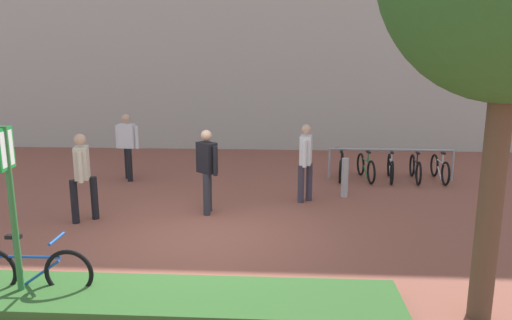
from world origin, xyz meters
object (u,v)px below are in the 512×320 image
person_suited_navy (207,166)px  person_casual_tan (127,143)px  person_shirt_blue (306,158)px  bike_at_sign (31,271)px  bike_rack_cluster (390,167)px  bollard_steel (345,178)px  person_shirt_white (82,172)px  parking_sign_post (10,189)px

person_suited_navy → person_casual_tan: same height
person_shirt_blue → bike_at_sign: bearing=-130.0°
person_shirt_blue → bike_rack_cluster: bearing=41.8°
person_shirt_blue → bollard_steel: bearing=24.2°
bike_at_sign → bollard_steel: 6.84m
bike_at_sign → person_shirt_white: (-0.52, 2.97, 0.63)m
bike_rack_cluster → parking_sign_post: bearing=-132.5°
bike_rack_cluster → bollard_steel: size_ratio=3.57×
person_suited_navy → bike_rack_cluster: bearing=34.7°
bike_rack_cluster → person_shirt_white: (-6.62, -3.61, 0.64)m
bike_at_sign → person_shirt_blue: person_shirt_blue is taller
person_shirt_blue → person_shirt_white: bearing=-160.2°
person_suited_navy → person_shirt_white: 2.38m
bike_rack_cluster → person_casual_tan: person_casual_tan is taller
parking_sign_post → person_shirt_white: size_ratio=1.34×
person_shirt_white → bollard_steel: bearing=20.6°
parking_sign_post → person_casual_tan: bearing=95.7°
person_suited_navy → bollard_steel: bearing=24.6°
person_casual_tan → person_shirt_white: size_ratio=1.00×
bollard_steel → person_shirt_blue: person_shirt_blue is taller
person_casual_tan → person_shirt_white: bearing=-86.7°
bollard_steel → person_suited_navy: (-2.94, -1.34, 0.53)m
bollard_steel → person_suited_navy: person_suited_navy is taller
person_shirt_blue → person_suited_navy: 2.22m
bollard_steel → person_suited_navy: 3.27m
person_suited_navy → person_shirt_white: (-2.30, -0.63, 0.00)m
person_shirt_blue → parking_sign_post: bearing=-129.6°
bollard_steel → person_shirt_blue: 1.14m
parking_sign_post → person_casual_tan: (-0.63, 6.34, -0.53)m
parking_sign_post → person_shirt_white: 3.19m
person_shirt_white → bike_rack_cluster: bearing=28.6°
person_shirt_white → person_casual_tan: bearing=93.3°
person_shirt_blue → person_shirt_white: 4.59m
person_suited_navy → person_shirt_white: size_ratio=1.00×
bike_at_sign → bike_rack_cluster: 8.98m
person_shirt_white → person_suited_navy: bearing=15.2°
bollard_steel → bike_at_sign: bearing=-133.7°
bollard_steel → person_shirt_blue: (-0.92, -0.41, 0.53)m
bollard_steel → person_casual_tan: person_casual_tan is taller
bike_at_sign → bollard_steel: (4.72, 4.94, 0.10)m
bike_at_sign → bollard_steel: size_ratio=1.87×
person_shirt_blue → person_suited_navy: bearing=-155.2°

